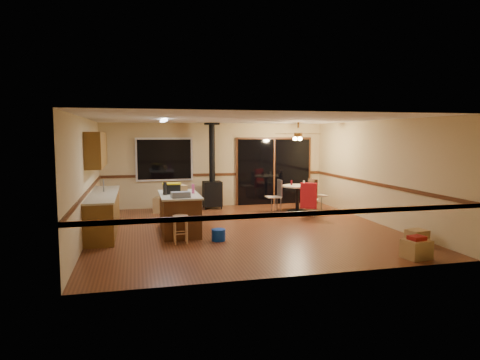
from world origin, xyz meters
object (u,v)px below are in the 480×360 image
object	(u,v)px
chair_left	(277,192)
wood_stove	(212,185)
chair_right	(313,191)
toolbox_black	(172,189)
box_corner_b	(417,237)
kitchen_island	(180,213)
box_under_window	(164,205)
box_corner_a	(416,249)
toolbox_grey	(181,195)
dining_table	(297,194)
blue_bucket	(219,235)
bar_stool	(181,229)
chair_near	(309,196)

from	to	relation	value
chair_left	wood_stove	bearing A→B (deg)	147.71
chair_right	toolbox_black	bearing A→B (deg)	-156.41
chair_right	box_corner_b	distance (m)	4.21
kitchen_island	box_under_window	bearing A→B (deg)	93.90
kitchen_island	chair_left	bearing A→B (deg)	33.23
wood_stove	box_corner_a	size ratio (longest dim) A/B	5.59
wood_stove	toolbox_grey	bearing A→B (deg)	-110.07
kitchen_island	dining_table	bearing A→B (deg)	27.45
wood_stove	dining_table	size ratio (longest dim) A/B	2.81
kitchen_island	chair_left	xyz separation A→B (m)	(3.01, 1.97, 0.14)
kitchen_island	toolbox_black	size ratio (longest dim) A/B	4.30
wood_stove	blue_bucket	xyz separation A→B (m)	(-0.57, -4.00, -0.61)
wood_stove	chair_left	bearing A→B (deg)	-32.29
toolbox_black	bar_stool	world-z (taller)	toolbox_black
toolbox_black	blue_bucket	bearing A→B (deg)	-47.93
box_corner_b	chair_left	bearing A→B (deg)	110.67
chair_left	box_under_window	bearing A→B (deg)	167.36
toolbox_black	bar_stool	size ratio (longest dim) A/B	0.67
chair_left	chair_right	world-z (taller)	same
chair_left	chair_near	world-z (taller)	same
chair_right	box_corner_b	xyz separation A→B (m)	(0.48, -4.16, -0.44)
chair_left	box_corner_a	size ratio (longest dim) A/B	1.14
dining_table	box_corner_b	xyz separation A→B (m)	(1.00, -4.12, -0.38)
kitchen_island	box_under_window	size ratio (longest dim) A/B	3.03
chair_left	chair_near	size ratio (longest dim) A/B	0.74
blue_bucket	dining_table	world-z (taller)	dining_table
blue_bucket	bar_stool	bearing A→B (deg)	-178.12
toolbox_grey	box_corner_b	size ratio (longest dim) A/B	1.04
kitchen_island	dining_table	world-z (taller)	kitchen_island
toolbox_black	blue_bucket	world-z (taller)	toolbox_black
bar_stool	box_corner_b	size ratio (longest dim) A/B	1.53
kitchen_island	wood_stove	bearing A→B (deg)	66.91
bar_stool	box_under_window	xyz separation A→B (m)	(-0.11, 3.66, -0.07)
kitchen_island	bar_stool	size ratio (longest dim) A/B	2.86
wood_stove	box_under_window	distance (m)	1.61
toolbox_grey	chair_right	distance (m)	4.86
toolbox_grey	toolbox_black	xyz separation A→B (m)	(-0.14, 0.63, 0.05)
chair_near	box_corner_b	world-z (taller)	chair_near
chair_near	bar_stool	bearing A→B (deg)	-151.54
toolbox_grey	box_corner_b	distance (m)	4.98
dining_table	chair_right	size ratio (longest dim) A/B	1.28
box_under_window	toolbox_black	bearing A→B (deg)	-89.63
bar_stool	box_corner_a	world-z (taller)	bar_stool
blue_bucket	box_corner_b	world-z (taller)	box_corner_b
chair_left	box_corner_a	distance (m)	5.17
bar_stool	blue_bucket	xyz separation A→B (m)	(0.80, 0.03, -0.17)
chair_left	box_corner_a	world-z (taller)	chair_left
bar_stool	box_under_window	bearing A→B (deg)	91.66
toolbox_grey	chair_left	world-z (taller)	toolbox_grey
kitchen_island	chair_right	distance (m)	4.54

